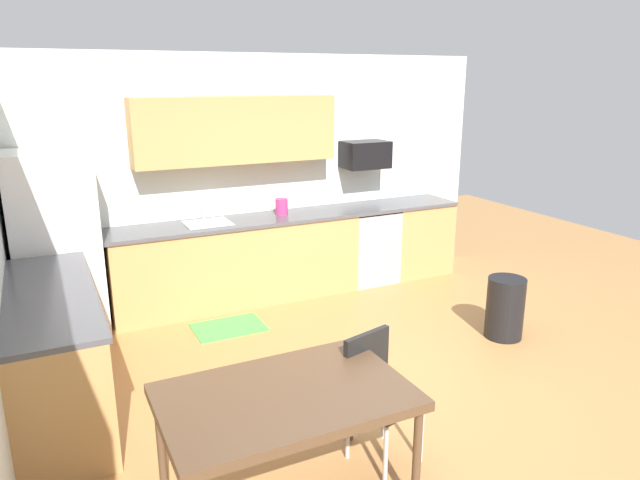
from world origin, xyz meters
The scene contains 18 objects.
ground_plane centered at (0.00, 0.00, 0.00)m, with size 12.00×12.00×0.00m, color #B77F47.
wall_back centered at (0.00, 2.65, 1.35)m, with size 5.80×0.10×2.70m, color silver.
cabinet_run_back centered at (-0.38, 2.30, 0.45)m, with size 2.74×0.60×0.90m, color tan.
cabinet_run_back_right centered at (2.00, 2.30, 0.45)m, with size 0.81×0.60×0.90m, color tan.
cabinet_run_left centered at (-2.30, 0.80, 0.45)m, with size 0.60×2.00×0.90m, color tan.
countertop_back centered at (0.00, 2.30, 0.92)m, with size 4.80×0.64×0.04m, color #4C4C51.
countertop_left centered at (-2.30, 0.80, 0.92)m, with size 0.64×2.00×0.04m, color #4C4C51.
upper_cabinets_back centered at (-0.30, 2.43, 1.90)m, with size 2.20×0.34×0.70m, color tan.
refrigerator centered at (-2.18, 2.22, 0.90)m, with size 0.76×0.70×1.80m, color white.
oven_range centered at (1.29, 2.30, 0.46)m, with size 0.60×0.60×0.91m.
microwave centered at (1.29, 2.40, 1.55)m, with size 0.54×0.36×0.32m, color black.
sink_basin centered at (-0.70, 2.30, 0.88)m, with size 0.48×0.40×0.14m, color #A5A8AD.
sink_faucet centered at (-0.70, 2.48, 1.04)m, with size 0.02×0.02×0.24m, color #B2B5BA.
dining_table centered at (-1.16, -0.92, 0.68)m, with size 1.40×0.90×0.74m.
chair_near_table centered at (-0.44, -0.76, 0.50)m, with size 0.49×0.49×0.85m.
trash_bin centered at (1.63, 0.27, 0.30)m, with size 0.36×0.36×0.60m, color black.
floor_mat centered at (-0.71, 1.65, 0.01)m, with size 0.70×0.50×0.01m, color #4CA54C.
kettle centered at (0.18, 2.35, 1.02)m, with size 0.14×0.14×0.20m, color #CC3372.
Camera 1 is at (-2.27, -3.62, 2.45)m, focal length 32.68 mm.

